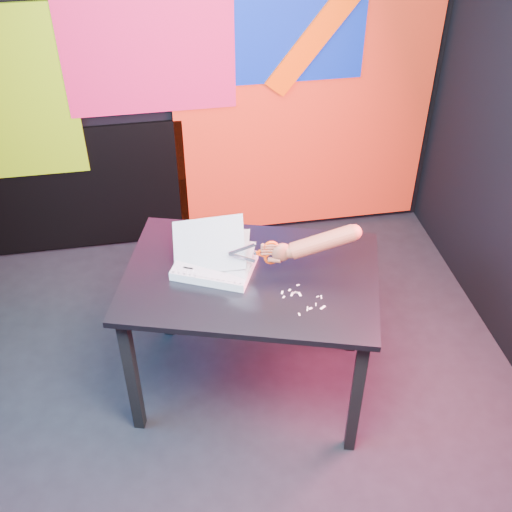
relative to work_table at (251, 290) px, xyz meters
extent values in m
cube|color=black|center=(-0.10, -0.14, -0.65)|extent=(3.00, 3.00, 0.01)
cube|color=black|center=(-0.10, 1.36, 0.70)|extent=(3.00, 0.01, 2.70)
cube|color=red|center=(0.55, 1.33, 0.20)|extent=(1.60, 0.02, 1.60)
cube|color=#0929B7|center=(0.45, 1.31, 0.80)|extent=(0.85, 0.02, 0.75)
cube|color=#D71954|center=(-0.35, 1.31, 0.70)|extent=(0.95, 0.02, 0.80)
cube|color=#80BD0F|center=(-1.15, 1.31, 0.45)|extent=(0.75, 0.02, 1.00)
cube|color=black|center=(-0.85, 1.33, -0.20)|extent=(1.30, 0.02, 0.85)
cube|color=black|center=(-0.58, -0.16, -0.29)|extent=(0.06, 0.06, 0.72)
cube|color=black|center=(-0.40, 0.45, -0.29)|extent=(0.06, 0.06, 0.72)
cube|color=black|center=(0.40, -0.45, -0.29)|extent=(0.06, 0.06, 0.72)
cube|color=black|center=(0.58, 0.16, -0.29)|extent=(0.06, 0.06, 0.72)
cube|color=#26262F|center=(0.00, 0.00, 0.08)|extent=(1.31, 1.06, 0.03)
cube|color=silver|center=(-0.16, 0.07, 0.12)|extent=(0.42, 0.37, 0.04)
cube|color=white|center=(-0.16, 0.07, 0.14)|extent=(0.42, 0.37, 0.00)
cube|color=white|center=(-0.16, 0.07, 0.14)|extent=(0.40, 0.36, 0.10)
cube|color=white|center=(-0.17, 0.08, 0.17)|extent=(0.37, 0.33, 0.18)
cube|color=white|center=(-0.18, 0.10, 0.21)|extent=(0.32, 0.28, 0.26)
cylinder|color=#27272C|center=(-0.34, 0.03, 0.14)|extent=(0.01, 0.01, 0.00)
cylinder|color=#27272C|center=(-0.32, 0.01, 0.14)|extent=(0.01, 0.01, 0.00)
cylinder|color=#27272C|center=(-0.30, 0.00, 0.14)|extent=(0.01, 0.01, 0.00)
cylinder|color=#27272C|center=(-0.27, -0.01, 0.14)|extent=(0.01, 0.01, 0.00)
cylinder|color=#27272C|center=(-0.25, -0.02, 0.14)|extent=(0.01, 0.01, 0.00)
cylinder|color=#27272C|center=(-0.23, -0.03, 0.14)|extent=(0.01, 0.01, 0.00)
cylinder|color=#27272C|center=(-0.20, -0.04, 0.14)|extent=(0.01, 0.01, 0.00)
cylinder|color=#27272C|center=(-0.18, -0.05, 0.14)|extent=(0.01, 0.01, 0.00)
cylinder|color=#27272C|center=(-0.16, -0.06, 0.14)|extent=(0.01, 0.01, 0.00)
cylinder|color=#27272C|center=(-0.13, -0.07, 0.14)|extent=(0.01, 0.01, 0.00)
cylinder|color=#27272C|center=(-0.11, -0.08, 0.14)|extent=(0.01, 0.01, 0.00)
cylinder|color=#27272C|center=(-0.09, -0.09, 0.14)|extent=(0.01, 0.01, 0.00)
cylinder|color=#27272C|center=(-0.06, -0.10, 0.14)|extent=(0.01, 0.01, 0.00)
cylinder|color=#27272C|center=(-0.25, 0.23, 0.14)|extent=(0.01, 0.01, 0.00)
cylinder|color=#27272C|center=(-0.23, 0.22, 0.14)|extent=(0.01, 0.01, 0.00)
cylinder|color=#27272C|center=(-0.20, 0.21, 0.14)|extent=(0.01, 0.01, 0.00)
cylinder|color=#27272C|center=(-0.18, 0.20, 0.14)|extent=(0.01, 0.01, 0.00)
cylinder|color=#27272C|center=(-0.16, 0.19, 0.14)|extent=(0.01, 0.01, 0.00)
cylinder|color=#27272C|center=(-0.13, 0.18, 0.14)|extent=(0.01, 0.01, 0.00)
cylinder|color=#27272C|center=(-0.11, 0.17, 0.14)|extent=(0.01, 0.01, 0.00)
cylinder|color=#27272C|center=(-0.09, 0.16, 0.14)|extent=(0.01, 0.01, 0.00)
cylinder|color=#27272C|center=(-0.06, 0.15, 0.14)|extent=(0.01, 0.01, 0.00)
cylinder|color=#27272C|center=(-0.04, 0.14, 0.14)|extent=(0.01, 0.01, 0.00)
cylinder|color=#27272C|center=(-0.01, 0.13, 0.14)|extent=(0.01, 0.01, 0.00)
cylinder|color=#27272C|center=(0.01, 0.12, 0.14)|extent=(0.01, 0.01, 0.00)
cylinder|color=#27272C|center=(0.03, 0.11, 0.14)|extent=(0.01, 0.01, 0.00)
cube|color=black|center=(-0.21, 0.14, 0.14)|extent=(0.06, 0.04, 0.00)
cube|color=black|center=(-0.13, 0.08, 0.14)|extent=(0.05, 0.03, 0.00)
cube|color=black|center=(-0.20, 0.05, 0.14)|extent=(0.08, 0.04, 0.00)
cube|color=black|center=(-0.11, -0.01, 0.14)|extent=(0.04, 0.02, 0.00)
cube|color=black|center=(-0.28, 0.04, 0.14)|extent=(0.05, 0.03, 0.00)
cube|color=#9AA2B6|center=(-0.04, -0.01, 0.26)|extent=(0.12, 0.02, 0.06)
cube|color=#9AA2B6|center=(-0.04, -0.01, 0.21)|extent=(0.12, 0.02, 0.06)
cylinder|color=#9AA2B6|center=(0.02, -0.02, 0.23)|extent=(0.01, 0.01, 0.01)
cube|color=#ED3B08|center=(0.04, -0.02, 0.23)|extent=(0.05, 0.01, 0.03)
cube|color=#ED3B08|center=(0.04, -0.02, 0.24)|extent=(0.05, 0.01, 0.03)
torus|color=#ED3B08|center=(0.09, -0.03, 0.27)|extent=(0.07, 0.02, 0.06)
torus|color=#ED3B08|center=(0.09, -0.03, 0.20)|extent=(0.07, 0.02, 0.06)
ellipsoid|color=brown|center=(0.13, -0.04, 0.23)|extent=(0.09, 0.05, 0.09)
cylinder|color=brown|center=(0.09, -0.03, 0.23)|extent=(0.07, 0.03, 0.02)
cylinder|color=brown|center=(0.09, -0.03, 0.25)|extent=(0.07, 0.03, 0.02)
cylinder|color=brown|center=(0.09, -0.03, 0.26)|extent=(0.06, 0.02, 0.02)
cylinder|color=brown|center=(0.09, -0.03, 0.28)|extent=(0.05, 0.02, 0.02)
cylinder|color=brown|center=(0.10, -0.04, 0.20)|extent=(0.06, 0.04, 0.03)
cylinder|color=brown|center=(0.18, -0.04, 0.24)|extent=(0.06, 0.07, 0.06)
cylinder|color=brown|center=(0.31, -0.06, 0.29)|extent=(0.30, 0.11, 0.17)
sphere|color=brown|center=(0.44, -0.07, 0.33)|extent=(0.07, 0.07, 0.07)
cube|color=silver|center=(0.16, -0.29, 0.10)|extent=(0.01, 0.02, 0.00)
cube|color=silver|center=(0.19, -0.17, 0.10)|extent=(0.01, 0.03, 0.00)
cube|color=silver|center=(0.28, -0.20, 0.10)|extent=(0.01, 0.02, 0.00)
cube|color=silver|center=(0.19, -0.11, 0.10)|extent=(0.02, 0.01, 0.00)
cube|color=silver|center=(0.11, -0.14, 0.10)|extent=(0.01, 0.02, 0.00)
cube|color=silver|center=(0.15, -0.13, 0.10)|extent=(0.02, 0.02, 0.00)
cube|color=silver|center=(0.24, -0.24, 0.10)|extent=(0.01, 0.02, 0.00)
cube|color=silver|center=(0.16, -0.16, 0.10)|extent=(0.02, 0.03, 0.00)
cube|color=silver|center=(0.18, -0.15, 0.10)|extent=(0.02, 0.02, 0.00)
cube|color=silver|center=(0.21, -0.26, 0.10)|extent=(0.02, 0.01, 0.00)
cube|color=silver|center=(0.17, -0.15, 0.10)|extent=(0.03, 0.01, 0.00)
cube|color=silver|center=(0.27, -0.27, 0.10)|extent=(0.03, 0.02, 0.00)
cube|color=silver|center=(0.12, -0.17, 0.10)|extent=(0.01, 0.02, 0.00)
cube|color=silver|center=(0.20, -0.26, 0.10)|extent=(0.01, 0.03, 0.00)
cube|color=silver|center=(0.26, -0.20, 0.10)|extent=(0.01, 0.01, 0.00)
camera|label=1|loc=(-0.35, -2.17, 1.97)|focal=45.00mm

